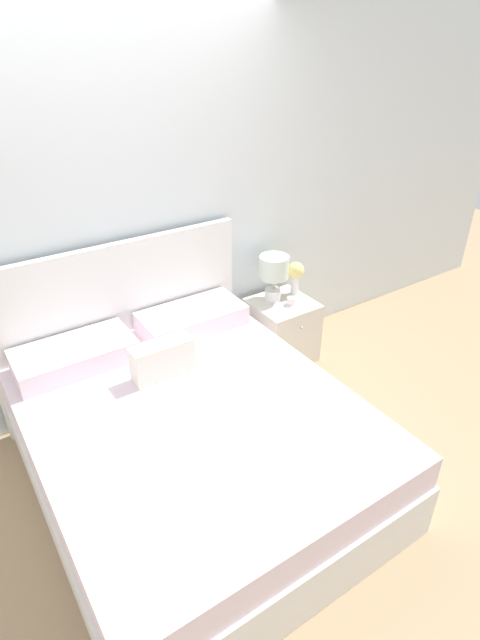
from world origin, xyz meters
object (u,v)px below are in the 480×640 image
object	(u,v)px
bed	(189,433)
flower_vase	(296,273)
teacup	(291,302)
table_lamp	(274,271)
nightstand	(282,330)

from	to	relation	value
bed	flower_vase	xyz separation A→B (m)	(1.37, 0.75, 0.38)
flower_vase	teacup	xyz separation A→B (m)	(-0.14, -0.14, -0.15)
bed	teacup	world-z (taller)	bed
table_lamp	flower_vase	size ratio (longest dim) A/B	1.35
flower_vase	nightstand	bearing A→B (deg)	-157.86
nightstand	teacup	bearing A→B (deg)	-67.14
flower_vase	teacup	bearing A→B (deg)	-136.32
bed	table_lamp	world-z (taller)	bed
bed	teacup	xyz separation A→B (m)	(1.23, 0.61, 0.23)
teacup	table_lamp	bearing A→B (deg)	113.39
flower_vase	teacup	size ratio (longest dim) A/B	2.58
bed	flower_vase	distance (m)	1.61
flower_vase	teacup	world-z (taller)	flower_vase
nightstand	flower_vase	distance (m)	0.47
flower_vase	table_lamp	bearing A→B (deg)	176.17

